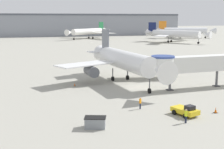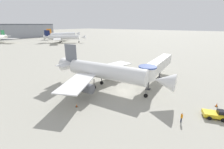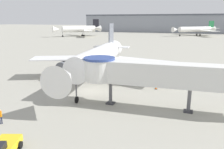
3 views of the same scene
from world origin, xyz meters
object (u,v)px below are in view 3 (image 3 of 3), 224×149
Objects in this scene: jet_bridge at (154,73)px; traffic_cone_port_wing at (47,77)px; background_jet_black_tail at (80,29)px; background_jet_green_tail at (196,29)px; pushback_tug_yellow at (2,148)px; traffic_cone_starboard_wing at (156,87)px; ground_crew_wing_walker at (0,115)px; main_airplane at (98,58)px.

traffic_cone_port_wing is (-21.46, 7.69, -4.26)m from jet_bridge.
background_jet_black_tail is 80.69m from background_jet_green_tail.
background_jet_black_tail is (-56.04, 122.02, 4.29)m from pushback_tug_yellow.
jet_bridge reaches higher than traffic_cone_starboard_wing.
traffic_cone_port_wing is at bearing -21.36° from background_jet_black_tail.
pushback_tug_yellow is 5.49× the size of traffic_cone_starboard_wing.
traffic_cone_starboard_wing is (9.41, 22.38, -0.33)m from pushback_tug_yellow.
background_jet_green_tail is (29.35, 132.06, 4.16)m from traffic_cone_port_wing.
ground_crew_wing_walker reaches higher than pushback_tug_yellow.
background_jet_green_tail is (74.07, 32.02, -0.50)m from background_jet_black_tail.
main_airplane is at bearing 175.59° from traffic_cone_starboard_wing.
background_jet_green_tail is at bearing 77.47° from traffic_cone_port_wing.
traffic_cone_starboard_wing is at bearing -43.02° from background_jet_green_tail.
main_airplane reaches higher than ground_crew_wing_walker.
traffic_cone_port_wing is at bearing 157.05° from jet_bridge.
jet_bridge is at bearing -42.51° from background_jet_green_tail.
background_jet_green_tail reaches higher than pushback_tug_yellow.
jet_bridge is 5.28× the size of pushback_tug_yellow.
jet_bridge reaches higher than traffic_cone_port_wing.
background_jet_green_tail is (8.61, 131.66, 4.12)m from traffic_cone_starboard_wing.
traffic_cone_starboard_wing is at bearing 91.84° from jet_bridge.
traffic_cone_starboard_wing is at bearing 13.10° from ground_crew_wing_walker.
jet_bridge is at bearing -44.91° from main_airplane.
traffic_cone_port_wing is (-11.33, 21.98, -0.37)m from pushback_tug_yellow.
traffic_cone_starboard_wing is 20.74m from traffic_cone_port_wing.
pushback_tug_yellow is at bearing -62.73° from traffic_cone_port_wing.
background_jet_black_tail is at bearing 95.71° from pushback_tug_yellow.
main_airplane is 113.07m from background_jet_black_tail.
ground_crew_wing_walker reaches higher than traffic_cone_port_wing.
jet_bridge is 18.18m from ground_crew_wing_walker.
background_jet_black_tail reaches higher than traffic_cone_port_wing.
traffic_cone_starboard_wing reaches higher than traffic_cone_port_wing.
jet_bridge is at bearing -19.71° from traffic_cone_port_wing.
background_jet_green_tail is at bearing 75.14° from main_airplane.
background_jet_black_tail reaches higher than jet_bridge.
background_jet_black_tail is at bearing 114.08° from traffic_cone_port_wing.
traffic_cone_starboard_wing is (10.52, -0.81, -3.97)m from main_airplane.
traffic_cone_port_wing is 109.68m from background_jet_black_tail.
ground_crew_wing_walker is (-14.13, -17.95, 0.64)m from traffic_cone_starboard_wing.
ground_crew_wing_walker is 0.06× the size of background_jet_black_tail.
traffic_cone_starboard_wing is 0.43× the size of ground_crew_wing_walker.
ground_crew_wing_walker is at bearing 117.88° from pushback_tug_yellow.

